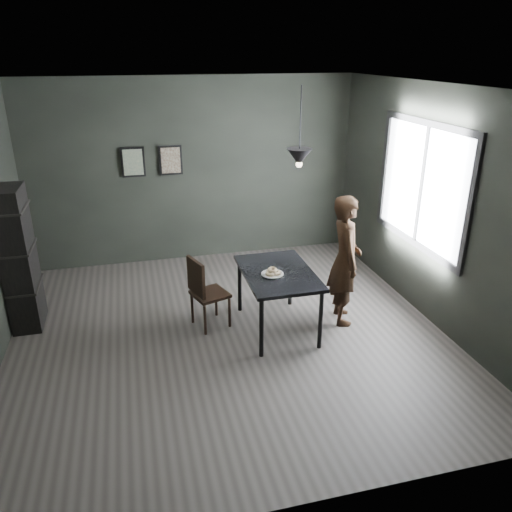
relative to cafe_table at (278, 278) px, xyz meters
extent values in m
plane|color=#36312E|center=(-0.60, 0.00, -0.67)|extent=(5.00, 5.00, 0.00)
cube|color=black|center=(-0.60, 2.50, 0.73)|extent=(5.00, 0.10, 2.80)
cube|color=silver|center=(-0.60, 0.00, 2.13)|extent=(5.00, 5.00, 0.02)
cube|color=white|center=(1.88, 0.20, 0.93)|extent=(0.02, 1.80, 1.40)
cube|color=black|center=(1.87, 0.20, 0.93)|extent=(0.04, 1.96, 1.56)
cube|color=black|center=(0.00, 0.00, 0.06)|extent=(0.80, 1.20, 0.04)
cylinder|color=black|center=(-0.34, -0.54, -0.32)|extent=(0.05, 0.05, 0.71)
cylinder|color=black|center=(0.34, -0.54, -0.32)|extent=(0.05, 0.05, 0.71)
cylinder|color=black|center=(-0.34, 0.54, -0.32)|extent=(0.05, 0.05, 0.71)
cylinder|color=black|center=(0.34, 0.54, -0.32)|extent=(0.05, 0.05, 0.71)
cylinder|color=white|center=(-0.09, -0.08, 0.08)|extent=(0.23, 0.23, 0.01)
torus|color=beige|center=(-0.05, -0.10, 0.11)|extent=(0.11, 0.11, 0.04)
torus|color=beige|center=(-0.09, -0.04, 0.11)|extent=(0.11, 0.11, 0.04)
torus|color=beige|center=(-0.13, -0.11, 0.11)|extent=(0.11, 0.11, 0.04)
torus|color=beige|center=(-0.09, -0.08, 0.15)|extent=(0.12, 0.12, 0.05)
imported|color=black|center=(0.84, 0.01, 0.13)|extent=(0.49, 0.65, 1.60)
cube|color=black|center=(-0.76, 0.27, -0.25)|extent=(0.49, 0.49, 0.04)
cube|color=black|center=(-0.93, 0.21, 0.02)|extent=(0.16, 0.38, 0.43)
cylinder|color=black|center=(-0.87, 0.06, -0.48)|extent=(0.03, 0.03, 0.38)
cylinder|color=black|center=(-0.55, 0.17, -0.48)|extent=(0.03, 0.03, 0.38)
cylinder|color=black|center=(-0.97, 0.38, -0.48)|extent=(0.03, 0.03, 0.38)
cylinder|color=black|center=(-0.66, 0.48, -0.48)|extent=(0.03, 0.03, 0.38)
cube|color=black|center=(-2.92, 0.85, 0.19)|extent=(0.33, 0.58, 1.73)
cylinder|color=black|center=(0.25, 0.10, 1.75)|extent=(0.01, 0.01, 0.75)
cone|color=black|center=(0.25, 0.10, 1.38)|extent=(0.28, 0.28, 0.18)
sphere|color=#FFE0B2|center=(0.25, 0.10, 1.30)|extent=(0.07, 0.07, 0.07)
cube|color=black|center=(-1.50, 2.47, 0.93)|extent=(0.34, 0.03, 0.44)
cube|color=#476351|center=(-1.50, 2.45, 0.93)|extent=(0.28, 0.01, 0.38)
cube|color=black|center=(-0.95, 2.47, 0.93)|extent=(0.34, 0.03, 0.44)
cube|color=brown|center=(-0.95, 2.45, 0.93)|extent=(0.28, 0.01, 0.38)
camera|label=1|loc=(-1.55, -5.05, 2.47)|focal=35.00mm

